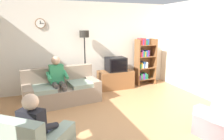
# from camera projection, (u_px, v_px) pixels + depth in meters

# --- Properties ---
(ground_plane) EXTENTS (12.00, 12.00, 0.00)m
(ground_plane) POSITION_uv_depth(u_px,v_px,m) (119.00, 124.00, 4.10)
(ground_plane) COLOR #B27F51
(back_wall_assembly) EXTENTS (6.20, 0.17, 2.70)m
(back_wall_assembly) POSITION_uv_depth(u_px,v_px,m) (86.00, 46.00, 6.21)
(back_wall_assembly) COLOR silver
(back_wall_assembly) RESTS_ON ground_plane
(couch) EXTENTS (1.99, 1.09, 0.90)m
(couch) POSITION_uv_depth(u_px,v_px,m) (62.00, 91.00, 5.20)
(couch) COLOR gray
(couch) RESTS_ON ground_plane
(tv_stand) EXTENTS (1.10, 0.56, 0.57)m
(tv_stand) POSITION_uv_depth(u_px,v_px,m) (116.00, 79.00, 6.37)
(tv_stand) COLOR brown
(tv_stand) RESTS_ON ground_plane
(tv) EXTENTS (0.60, 0.49, 0.44)m
(tv) POSITION_uv_depth(u_px,v_px,m) (116.00, 64.00, 6.24)
(tv) COLOR black
(tv) RESTS_ON tv_stand
(bookshelf) EXTENTS (0.68, 0.36, 1.58)m
(bookshelf) POSITION_uv_depth(u_px,v_px,m) (144.00, 61.00, 6.69)
(bookshelf) COLOR brown
(bookshelf) RESTS_ON ground_plane
(floor_lamp) EXTENTS (0.28, 0.28, 1.85)m
(floor_lamp) POSITION_uv_depth(u_px,v_px,m) (85.00, 44.00, 5.86)
(floor_lamp) COLOR black
(floor_lamp) RESTS_ON ground_plane
(person_on_couch) EXTENTS (0.54, 0.57, 1.24)m
(person_on_couch) POSITION_uv_depth(u_px,v_px,m) (58.00, 78.00, 4.98)
(person_on_couch) COLOR #338C59
(person_on_couch) RESTS_ON ground_plane
(person_in_left_armchair) EXTENTS (0.63, 0.64, 1.12)m
(person_in_left_armchair) POSITION_uv_depth(u_px,v_px,m) (37.00, 127.00, 2.78)
(person_in_left_armchair) COLOR black
(person_in_left_armchair) RESTS_ON ground_plane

